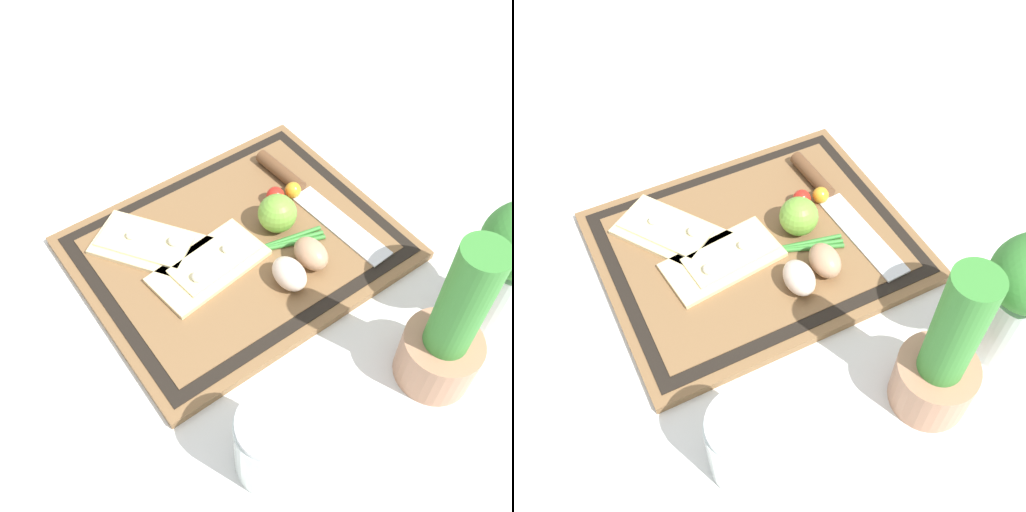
# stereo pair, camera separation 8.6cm
# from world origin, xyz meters

# --- Properties ---
(ground_plane) EXTENTS (6.00, 6.00, 0.00)m
(ground_plane) POSITION_xyz_m (0.00, 0.00, 0.00)
(ground_plane) COLOR silver
(cutting_board) EXTENTS (0.45, 0.37, 0.02)m
(cutting_board) POSITION_xyz_m (0.00, 0.00, 0.01)
(cutting_board) COLOR brown
(cutting_board) RESTS_ON ground_plane
(pizza_slice_near) EXTENTS (0.17, 0.19, 0.02)m
(pizza_slice_near) POSITION_xyz_m (0.11, -0.07, 0.02)
(pizza_slice_near) COLOR beige
(pizza_slice_near) RESTS_ON cutting_board
(pizza_slice_far) EXTENTS (0.18, 0.11, 0.02)m
(pizza_slice_far) POSITION_xyz_m (0.06, 0.01, 0.02)
(pizza_slice_far) COLOR beige
(pizza_slice_far) RESTS_ON cutting_board
(knife) EXTENTS (0.05, 0.28, 0.02)m
(knife) POSITION_xyz_m (-0.14, -0.03, 0.02)
(knife) COLOR silver
(knife) RESTS_ON cutting_board
(egg_brown) EXTENTS (0.04, 0.06, 0.04)m
(egg_brown) POSITION_xyz_m (-0.06, 0.09, 0.04)
(egg_brown) COLOR tan
(egg_brown) RESTS_ON cutting_board
(egg_pink) EXTENTS (0.04, 0.06, 0.04)m
(egg_pink) POSITION_xyz_m (-0.02, 0.10, 0.04)
(egg_pink) COLOR beige
(egg_pink) RESTS_ON cutting_board
(lime) EXTENTS (0.06, 0.06, 0.06)m
(lime) POSITION_xyz_m (-0.07, 0.01, 0.05)
(lime) COLOR #70A838
(lime) RESTS_ON cutting_board
(cherry_tomato_red) EXTENTS (0.03, 0.03, 0.03)m
(cherry_tomato_red) POSITION_xyz_m (-0.10, -0.04, 0.03)
(cherry_tomato_red) COLOR red
(cherry_tomato_red) RESTS_ON cutting_board
(cherry_tomato_yellow) EXTENTS (0.03, 0.03, 0.03)m
(cherry_tomato_yellow) POSITION_xyz_m (-0.13, -0.03, 0.03)
(cherry_tomato_yellow) COLOR gold
(cherry_tomato_yellow) RESTS_ON cutting_board
(scallion_bunch) EXTENTS (0.25, 0.10, 0.01)m
(scallion_bunch) POSITION_xyz_m (0.01, 0.02, 0.02)
(scallion_bunch) COLOR #388433
(scallion_bunch) RESTS_ON cutting_board
(herb_pot) EXTENTS (0.10, 0.10, 0.25)m
(herb_pot) POSITION_xyz_m (-0.09, 0.31, 0.09)
(herb_pot) COLOR #AD7A5B
(herb_pot) RESTS_ON ground_plane
(sauce_jar) EXTENTS (0.09, 0.09, 0.11)m
(sauce_jar) POSITION_xyz_m (0.15, 0.29, 0.05)
(sauce_jar) COLOR silver
(sauce_jar) RESTS_ON ground_plane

